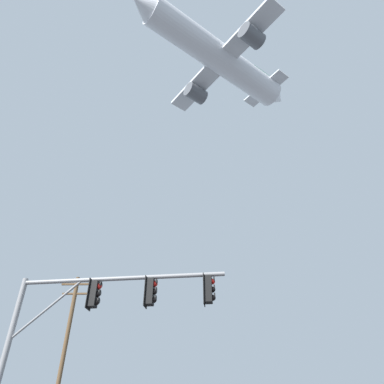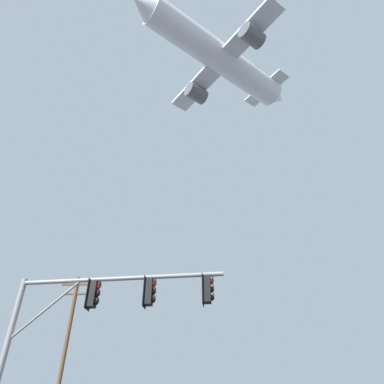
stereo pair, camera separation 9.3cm
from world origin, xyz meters
name	(u,v)px [view 2 (the right image)]	position (x,y,z in m)	size (l,w,h in m)	color
signal_pole_near	(97,312)	(-3.41, 8.54, 4.71)	(7.34, 0.97, 6.01)	gray
utility_pole	(64,353)	(-8.85, 21.22, 5.71)	(2.20, 0.28, 10.79)	brown
airplane	(218,57)	(3.23, 30.23, 49.70)	(25.72, 21.73, 8.19)	white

